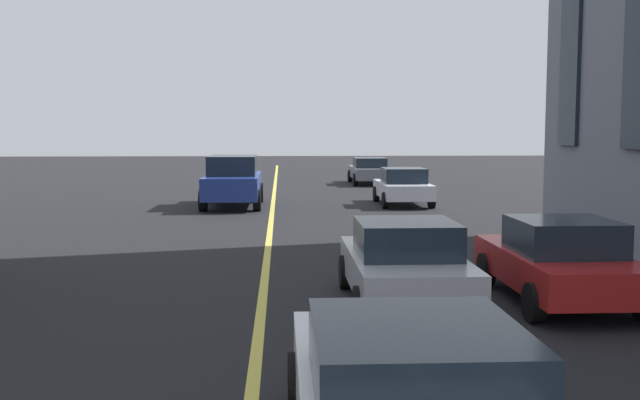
{
  "coord_description": "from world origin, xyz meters",
  "views": [
    {
      "loc": [
        2.35,
        -0.33,
        2.86
      ],
      "look_at": [
        12.89,
        -0.89,
        1.84
      ],
      "focal_mm": 41.21,
      "sensor_mm": 36.0,
      "label": 1
    }
  ],
  "objects_px": {
    "car_grey_far": "(369,170)",
    "car_red_oncoming": "(559,260)",
    "car_silver_parked_a": "(405,263)",
    "car_blue_trailing": "(233,180)",
    "car_white_mid": "(403,186)"
  },
  "relations": [
    {
      "from": "car_grey_far",
      "to": "car_red_oncoming",
      "type": "bearing_deg",
      "value": 180.0
    },
    {
      "from": "car_grey_far",
      "to": "car_blue_trailing",
      "type": "xyz_separation_m",
      "value": [
        -10.85,
        6.36,
        0.27
      ]
    },
    {
      "from": "car_silver_parked_a",
      "to": "car_white_mid",
      "type": "height_order",
      "value": "same"
    },
    {
      "from": "car_grey_far",
      "to": "car_red_oncoming",
      "type": "distance_m",
      "value": 26.22
    },
    {
      "from": "car_grey_far",
      "to": "car_blue_trailing",
      "type": "distance_m",
      "value": 12.58
    },
    {
      "from": "car_grey_far",
      "to": "car_white_mid",
      "type": "relative_size",
      "value": 1.13
    },
    {
      "from": "car_grey_far",
      "to": "car_blue_trailing",
      "type": "bearing_deg",
      "value": 149.63
    },
    {
      "from": "car_silver_parked_a",
      "to": "car_red_oncoming",
      "type": "height_order",
      "value": "same"
    },
    {
      "from": "car_blue_trailing",
      "to": "car_white_mid",
      "type": "height_order",
      "value": "car_blue_trailing"
    },
    {
      "from": "car_grey_far",
      "to": "car_red_oncoming",
      "type": "height_order",
      "value": "car_red_oncoming"
    },
    {
      "from": "car_grey_far",
      "to": "car_blue_trailing",
      "type": "relative_size",
      "value": 0.94
    },
    {
      "from": "car_silver_parked_a",
      "to": "car_grey_far",
      "type": "bearing_deg",
      "value": -5.61
    },
    {
      "from": "car_red_oncoming",
      "to": "car_white_mid",
      "type": "bearing_deg",
      "value": 0.0
    },
    {
      "from": "car_blue_trailing",
      "to": "car_silver_parked_a",
      "type": "distance_m",
      "value": 15.92
    },
    {
      "from": "car_white_mid",
      "to": "car_red_oncoming",
      "type": "xyz_separation_m",
      "value": [
        -15.61,
        0.0,
        0.0
      ]
    }
  ]
}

